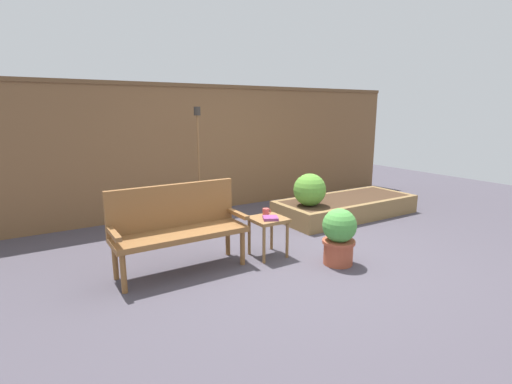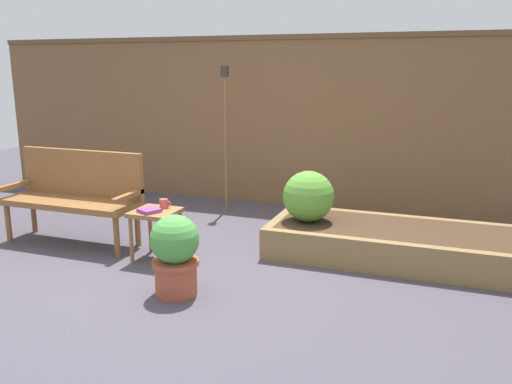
{
  "view_description": "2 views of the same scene",
  "coord_description": "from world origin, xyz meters",
  "px_view_note": "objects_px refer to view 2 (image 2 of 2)",
  "views": [
    {
      "loc": [
        -2.76,
        -3.49,
        1.74
      ],
      "look_at": [
        -0.15,
        0.7,
        0.68
      ],
      "focal_mm": 26.85,
      "sensor_mm": 36.0,
      "label": 1
    },
    {
      "loc": [
        2.2,
        -3.96,
        1.77
      ],
      "look_at": [
        0.4,
        0.89,
        0.55
      ],
      "focal_mm": 37.41,
      "sensor_mm": 36.0,
      "label": 2
    }
  ],
  "objects_px": {
    "cup_on_table": "(164,204)",
    "shrub_near_bench": "(308,196)",
    "side_table": "(156,219)",
    "tiki_torch": "(225,114)",
    "book_on_table": "(149,210)",
    "potted_boxwood": "(175,253)",
    "garden_bench": "(76,190)"
  },
  "relations": [
    {
      "from": "tiki_torch",
      "to": "potted_boxwood",
      "type": "bearing_deg",
      "value": -75.63
    },
    {
      "from": "garden_bench",
      "to": "tiki_torch",
      "type": "height_order",
      "value": "tiki_torch"
    },
    {
      "from": "shrub_near_bench",
      "to": "tiki_torch",
      "type": "bearing_deg",
      "value": 141.1
    },
    {
      "from": "book_on_table",
      "to": "tiki_torch",
      "type": "height_order",
      "value": "tiki_torch"
    },
    {
      "from": "garden_bench",
      "to": "cup_on_table",
      "type": "height_order",
      "value": "garden_bench"
    },
    {
      "from": "book_on_table",
      "to": "shrub_near_bench",
      "type": "bearing_deg",
      "value": 58.78
    },
    {
      "from": "garden_bench",
      "to": "potted_boxwood",
      "type": "distance_m",
      "value": 1.82
    },
    {
      "from": "book_on_table",
      "to": "potted_boxwood",
      "type": "xyz_separation_m",
      "value": [
        0.57,
        -0.56,
        -0.15
      ]
    },
    {
      "from": "book_on_table",
      "to": "garden_bench",
      "type": "bearing_deg",
      "value": -169.31
    },
    {
      "from": "garden_bench",
      "to": "potted_boxwood",
      "type": "bearing_deg",
      "value": -27.68
    },
    {
      "from": "potted_boxwood",
      "to": "tiki_torch",
      "type": "relative_size",
      "value": 0.37
    },
    {
      "from": "garden_bench",
      "to": "shrub_near_bench",
      "type": "relative_size",
      "value": 2.9
    },
    {
      "from": "potted_boxwood",
      "to": "shrub_near_bench",
      "type": "height_order",
      "value": "shrub_near_bench"
    },
    {
      "from": "shrub_near_bench",
      "to": "potted_boxwood",
      "type": "bearing_deg",
      "value": -117.18
    },
    {
      "from": "cup_on_table",
      "to": "book_on_table",
      "type": "height_order",
      "value": "cup_on_table"
    },
    {
      "from": "garden_bench",
      "to": "tiki_torch",
      "type": "bearing_deg",
      "value": 59.02
    },
    {
      "from": "garden_bench",
      "to": "book_on_table",
      "type": "bearing_deg",
      "value": -15.27
    },
    {
      "from": "side_table",
      "to": "tiki_torch",
      "type": "relative_size",
      "value": 0.27
    },
    {
      "from": "potted_boxwood",
      "to": "book_on_table",
      "type": "bearing_deg",
      "value": 135.43
    },
    {
      "from": "cup_on_table",
      "to": "shrub_near_bench",
      "type": "distance_m",
      "value": 1.38
    },
    {
      "from": "garden_bench",
      "to": "tiki_torch",
      "type": "relative_size",
      "value": 0.81
    },
    {
      "from": "garden_bench",
      "to": "side_table",
      "type": "height_order",
      "value": "garden_bench"
    },
    {
      "from": "cup_on_table",
      "to": "book_on_table",
      "type": "bearing_deg",
      "value": -107.14
    },
    {
      "from": "side_table",
      "to": "tiki_torch",
      "type": "distance_m",
      "value": 2.01
    },
    {
      "from": "side_table",
      "to": "shrub_near_bench",
      "type": "relative_size",
      "value": 0.97
    },
    {
      "from": "side_table",
      "to": "book_on_table",
      "type": "relative_size",
      "value": 2.8
    },
    {
      "from": "garden_bench",
      "to": "cup_on_table",
      "type": "relative_size",
      "value": 12.61
    },
    {
      "from": "garden_bench",
      "to": "side_table",
      "type": "relative_size",
      "value": 3.0
    },
    {
      "from": "tiki_torch",
      "to": "book_on_table",
      "type": "bearing_deg",
      "value": -88.07
    },
    {
      "from": "tiki_torch",
      "to": "cup_on_table",
      "type": "bearing_deg",
      "value": -86.09
    },
    {
      "from": "cup_on_table",
      "to": "potted_boxwood",
      "type": "relative_size",
      "value": 0.17
    },
    {
      "from": "tiki_torch",
      "to": "shrub_near_bench",
      "type": "bearing_deg",
      "value": -38.9
    }
  ]
}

